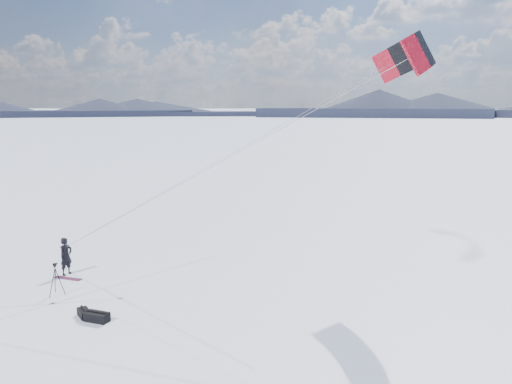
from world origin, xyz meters
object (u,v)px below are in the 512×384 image
at_px(tripod, 55,275).
at_px(gear_bag_a, 97,317).
at_px(gear_bag_b, 84,313).
at_px(snowkiter, 67,274).
at_px(snowboard, 68,278).

bearing_deg(tripod, gear_bag_a, -46.91).
bearing_deg(gear_bag_b, snowkiter, 173.53).
bearing_deg(snowboard, snowkiter, 131.60).
bearing_deg(gear_bag_b, gear_bag_a, 23.29).
distance_m(tripod, gear_bag_a, 3.50).
bearing_deg(gear_bag_a, snowboard, 141.03).
xyz_separation_m(snowkiter, gear_bag_b, (3.66, -3.55, 0.14)).
bearing_deg(gear_bag_a, snowkiter, 140.10).
height_order(snowkiter, gear_bag_a, snowkiter).
height_order(snowkiter, gear_bag_b, snowkiter).
xyz_separation_m(snowboard, gear_bag_b, (3.24, -3.08, 0.12)).
bearing_deg(snowkiter, snowboard, -127.29).
bearing_deg(gear_bag_b, tripod, -172.51).
height_order(snowboard, gear_bag_b, gear_bag_b).
bearing_deg(snowkiter, tripod, -138.49).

